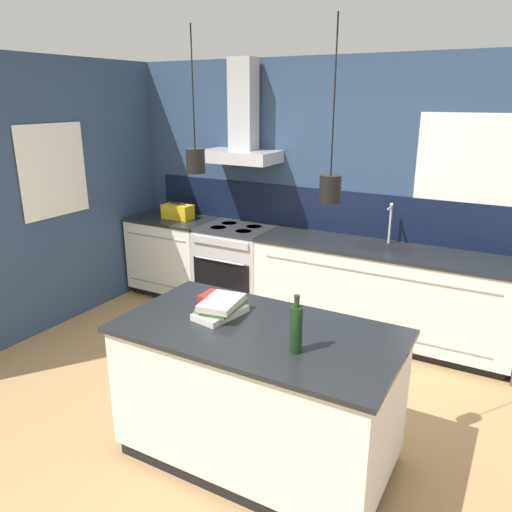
{
  "coord_description": "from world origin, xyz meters",
  "views": [
    {
      "loc": [
        1.64,
        -2.68,
        2.23
      ],
      "look_at": [
        -0.16,
        0.53,
        1.05
      ],
      "focal_mm": 35.0,
      "sensor_mm": 36.0,
      "label": 1
    }
  ],
  "objects_px": {
    "bottle_on_island": "(296,328)",
    "yellow_toolbox": "(178,212)",
    "book_stack": "(221,307)",
    "oven_range": "(236,267)",
    "red_supply_box": "(218,301)"
  },
  "relations": [
    {
      "from": "bottle_on_island",
      "to": "yellow_toolbox",
      "type": "relative_size",
      "value": 0.97
    },
    {
      "from": "bottle_on_island",
      "to": "book_stack",
      "type": "height_order",
      "value": "bottle_on_island"
    },
    {
      "from": "oven_range",
      "to": "yellow_toolbox",
      "type": "distance_m",
      "value": 0.94
    },
    {
      "from": "oven_range",
      "to": "book_stack",
      "type": "xyz_separation_m",
      "value": [
        1.08,
        -1.95,
        0.51
      ]
    },
    {
      "from": "oven_range",
      "to": "book_stack",
      "type": "relative_size",
      "value": 2.46
    },
    {
      "from": "red_supply_box",
      "to": "oven_range",
      "type": "bearing_deg",
      "value": 118.26
    },
    {
      "from": "oven_range",
      "to": "bottle_on_island",
      "type": "distance_m",
      "value": 2.8
    },
    {
      "from": "bottle_on_island",
      "to": "book_stack",
      "type": "relative_size",
      "value": 0.89
    },
    {
      "from": "oven_range",
      "to": "book_stack",
      "type": "distance_m",
      "value": 2.29
    },
    {
      "from": "bottle_on_island",
      "to": "yellow_toolbox",
      "type": "bearing_deg",
      "value": 138.78
    },
    {
      "from": "bottle_on_island",
      "to": "book_stack",
      "type": "distance_m",
      "value": 0.65
    },
    {
      "from": "red_supply_box",
      "to": "yellow_toolbox",
      "type": "xyz_separation_m",
      "value": [
        -1.76,
        1.85,
        0.04
      ]
    },
    {
      "from": "oven_range",
      "to": "yellow_toolbox",
      "type": "xyz_separation_m",
      "value": [
        -0.77,
        0.0,
        0.54
      ]
    },
    {
      "from": "book_stack",
      "to": "oven_range",
      "type": "bearing_deg",
      "value": 119.02
    },
    {
      "from": "oven_range",
      "to": "red_supply_box",
      "type": "relative_size",
      "value": 4.05
    }
  ]
}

